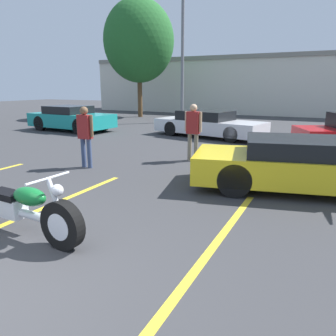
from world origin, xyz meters
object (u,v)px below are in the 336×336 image
Objects in this scene: tree_background at (139,41)px; spectator_by_show_car at (193,128)px; show_car_hood_open at (307,164)px; parked_car_mid_left_row at (208,124)px; light_pole at (184,42)px; motorcycle at (19,208)px; parked_car_left_row at (71,118)px; spectator_near_motorcycle at (85,132)px.

spectator_by_show_car is at bearing -52.95° from tree_background.
show_car_hood_open is 0.96× the size of parked_car_mid_left_row.
light_pole is 1.06× the size of tree_background.
spectator_by_show_car is at bearing 140.45° from show_car_hood_open.
parked_car_left_row is at bearing 132.11° from motorcycle.
light_pole is 5.11× the size of spectator_by_show_car.
spectator_by_show_car is at bearing -20.74° from parked_car_left_row.
light_pole is at bearing 101.18° from spectator_near_motorcycle.
tree_background is 1.80× the size of parked_car_left_row.
show_car_hood_open is at bearing 52.29° from motorcycle.
parked_car_mid_left_row is (-0.78, 10.35, 0.13)m from motorcycle.
spectator_by_show_car is (2.22, 2.04, 0.01)m from spectator_near_motorcycle.
spectator_near_motorcycle reaches higher than motorcycle.
parked_car_left_row is at bearing 141.96° from show_car_hood_open.
light_pole is 4.65m from tree_background.
light_pole is 16.36m from motorcycle.
motorcycle is 0.48× the size of parked_car_mid_left_row.
spectator_near_motorcycle reaches higher than parked_car_left_row.
tree_background is 11.18m from parked_car_mid_left_row.
tree_background reaches higher than show_car_hood_open.
parked_car_left_row is (-3.38, -5.95, -3.97)m from light_pole.
parked_car_left_row is at bearing -84.20° from tree_background.
tree_background is 4.80× the size of spectator_by_show_car.
light_pole is 7.19m from parked_car_mid_left_row.
spectator_near_motorcycle is (-1.84, 3.67, 0.55)m from motorcycle.
tree_background is 9.14m from parked_car_left_row.
motorcycle is at bearing -143.78° from show_car_hood_open.
parked_car_mid_left_row is 4.80m from spectator_by_show_car.
tree_background is 15.59m from spectator_near_motorcycle.
show_car_hood_open reaches higher than spectator_by_show_car.
show_car_hood_open reaches higher than motorcycle.
spectator_near_motorcycle is at bearing -64.47° from tree_background.
light_pole reaches higher than parked_car_left_row.
tree_background is at bearing 149.91° from parked_car_mid_left_row.
show_car_hood_open is at bearing -47.85° from tree_background.
motorcycle is at bearing -64.24° from tree_background.
motorcycle is at bearing -63.40° from spectator_near_motorcycle.
spectator_near_motorcycle is (-5.40, -0.44, 0.39)m from show_car_hood_open.
spectator_near_motorcycle is at bearing -137.34° from spectator_by_show_car.
motorcycle is 0.50× the size of show_car_hood_open.
spectator_by_show_car is at bearing -63.53° from parked_car_mid_left_row.
light_pole reaches higher than tree_background.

